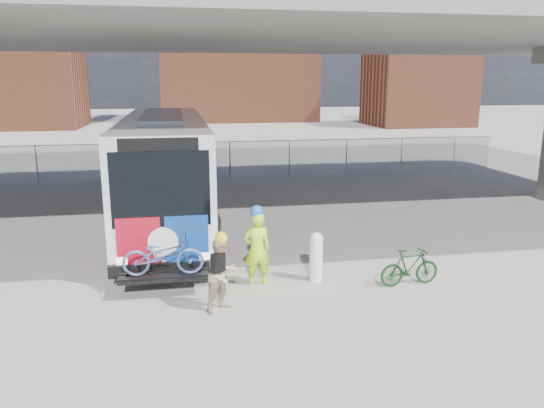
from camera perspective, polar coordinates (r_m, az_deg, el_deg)
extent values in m
plane|color=#9E9991|center=(14.80, -3.52, -5.60)|extent=(160.00, 160.00, 0.00)
cube|color=silver|center=(18.28, -11.44, 4.08)|extent=(2.55, 12.00, 3.20)
cube|color=black|center=(18.69, -11.50, 6.26)|extent=(2.61, 11.00, 1.28)
cube|color=black|center=(12.35, -11.90, 1.58)|extent=(2.24, 0.12, 1.76)
cube|color=black|center=(12.20, -12.13, 6.30)|extent=(1.78, 0.12, 0.30)
cube|color=black|center=(12.76, -11.51, -6.82)|extent=(2.55, 0.20, 0.30)
cube|color=maroon|center=(12.62, -14.14, -4.08)|extent=(1.00, 0.08, 1.20)
cube|color=navy|center=(12.58, -9.13, -3.89)|extent=(1.00, 0.08, 1.20)
cylinder|color=silver|center=(12.57, -11.64, -4.02)|extent=(0.70, 0.06, 0.70)
cube|color=gray|center=(18.10, -11.68, 9.31)|extent=(1.28, 7.20, 0.14)
cube|color=black|center=(12.29, -11.54, -7.61)|extent=(2.00, 0.70, 0.06)
cylinder|color=black|center=(14.39, -16.03, -4.56)|extent=(0.30, 1.00, 1.00)
cylinder|color=black|center=(14.33, -6.79, -4.20)|extent=(0.30, 1.00, 1.00)
cylinder|color=black|center=(22.71, -14.04, 1.98)|extent=(0.30, 1.00, 1.00)
cylinder|color=black|center=(22.68, -8.21, 2.22)|extent=(0.30, 1.00, 1.00)
cube|color=maroon|center=(14.77, -16.59, -0.92)|extent=(0.06, 2.60, 1.70)
cube|color=navy|center=(16.32, -16.02, 0.43)|extent=(0.06, 1.40, 1.70)
cube|color=maroon|center=(14.70, -6.44, -0.51)|extent=(0.06, 2.60, 1.70)
cube|color=navy|center=(16.26, -6.84, 0.81)|extent=(0.06, 1.40, 1.70)
imported|color=#46609B|center=(12.13, -11.65, -5.39)|extent=(1.83, 0.72, 0.95)
cube|color=#605E59|center=(18.10, -5.45, 19.44)|extent=(40.00, 16.00, 1.50)
cylinder|color=gray|center=(26.97, -23.97, 3.82)|extent=(0.06, 0.06, 1.80)
cylinder|color=gray|center=(26.31, -15.46, 4.27)|extent=(0.06, 0.06, 1.80)
cylinder|color=gray|center=(26.25, -6.72, 4.64)|extent=(0.06, 0.06, 1.80)
cylinder|color=gray|center=(26.80, 1.88, 4.90)|extent=(0.06, 0.06, 1.80)
cylinder|color=gray|center=(27.91, 9.96, 5.04)|extent=(0.06, 0.06, 1.80)
cylinder|color=gray|center=(29.53, 17.30, 5.08)|extent=(0.06, 0.06, 1.80)
plane|color=gray|center=(26.25, -6.72, 4.64)|extent=(30.00, 0.00, 30.00)
cube|color=gray|center=(26.13, -6.77, 6.63)|extent=(30.00, 0.05, 0.04)
cube|color=brown|center=(61.15, -26.52, 12.06)|extent=(14.00, 10.00, 10.00)
cube|color=brown|center=(66.37, -3.87, 14.22)|extent=(18.00, 12.00, 12.00)
cube|color=brown|center=(59.70, 15.41, 11.99)|extent=(10.00, 8.00, 8.00)
cylinder|color=brown|center=(71.09, 2.55, 19.42)|extent=(2.20, 2.20, 25.00)
cylinder|color=silver|center=(12.91, 4.75, -5.98)|extent=(0.32, 0.32, 1.06)
sphere|color=silver|center=(12.74, 4.80, -3.73)|extent=(0.32, 0.32, 0.32)
imported|color=#B7F219|center=(12.51, -1.62, -4.86)|extent=(0.68, 0.49, 1.77)
sphere|color=blue|center=(12.26, -1.65, -0.83)|extent=(0.31, 0.31, 0.31)
imported|color=tan|center=(11.24, -5.41, -7.59)|extent=(0.96, 0.92, 1.57)
sphere|color=yellow|center=(10.98, -5.50, -3.67)|extent=(0.27, 0.27, 0.27)
cube|color=black|center=(10.97, -5.83, -6.29)|extent=(0.32, 0.29, 0.40)
imported|color=#123916|center=(13.01, 14.59, -6.61)|extent=(1.52, 0.53, 0.90)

